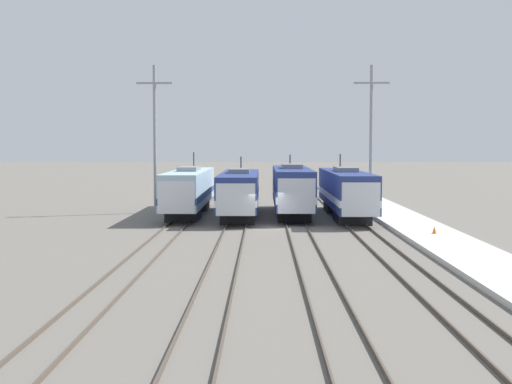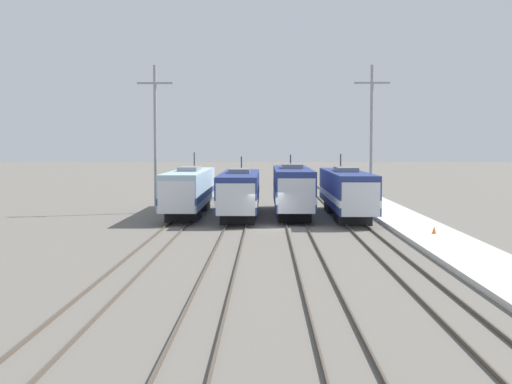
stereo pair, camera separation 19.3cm
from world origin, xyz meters
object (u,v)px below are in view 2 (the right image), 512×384
object	(u,v)px
locomotive_center_right	(292,189)
catenary_tower_right	(372,135)
locomotive_far_right	(346,192)
catenary_tower_left	(155,135)
locomotive_far_left	(189,190)
locomotive_center_left	(240,192)
traffic_cone	(434,230)

from	to	relation	value
locomotive_center_right	catenary_tower_right	distance (m)	8.58
locomotive_far_right	catenary_tower_left	world-z (taller)	catenary_tower_left
locomotive_center_right	catenary_tower_right	size ratio (longest dim) A/B	1.37
locomotive_far_left	locomotive_center_left	bearing A→B (deg)	-25.84
locomotive_center_right	catenary_tower_right	bearing A→B (deg)	17.41
locomotive_center_right	traffic_cone	bearing A→B (deg)	-59.56
locomotive_center_right	catenary_tower_left	size ratio (longest dim) A/B	1.37
locomotive_center_right	catenary_tower_left	xyz separation A→B (m)	(-11.85, 2.18, 4.55)
locomotive_far_left	locomotive_center_left	size ratio (longest dim) A/B	1.07
catenary_tower_right	catenary_tower_left	bearing A→B (deg)	180.00
locomotive_far_right	traffic_cone	world-z (taller)	locomotive_far_right
locomotive_far_left	traffic_cone	bearing A→B (deg)	-40.69
locomotive_center_left	traffic_cone	distance (m)	18.18
locomotive_far_left	catenary_tower_right	bearing A→B (deg)	6.68
locomotive_center_left	locomotive_far_left	bearing A→B (deg)	154.16
locomotive_center_right	traffic_cone	distance (m)	16.90
locomotive_far_left	catenary_tower_left	world-z (taller)	catenary_tower_left
catenary_tower_left	traffic_cone	distance (m)	27.06
locomotive_far_left	catenary_tower_right	xyz separation A→B (m)	(15.67, 1.84, 4.66)
locomotive_center_left	catenary_tower_right	distance (m)	12.87
catenary_tower_right	locomotive_center_right	bearing A→B (deg)	-162.59
locomotive_center_left	locomotive_far_right	xyz separation A→B (m)	(8.74, 0.08, 0.06)
locomotive_center_left	catenary_tower_left	bearing A→B (deg)	152.15
locomotive_far_left	catenary_tower_right	distance (m)	16.45
locomotive_far_right	catenary_tower_right	size ratio (longest dim) A/B	1.47
locomotive_center_left	catenary_tower_left	world-z (taller)	catenary_tower_left
traffic_cone	locomotive_far_right	bearing A→B (deg)	107.98
locomotive_far_right	catenary_tower_right	distance (m)	6.57
locomotive_center_right	locomotive_far_right	world-z (taller)	locomotive_far_right
locomotive_far_right	locomotive_far_left	bearing A→B (deg)	171.16
locomotive_center_left	locomotive_center_right	distance (m)	4.72
locomotive_far_left	locomotive_center_right	bearing A→B (deg)	-2.23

